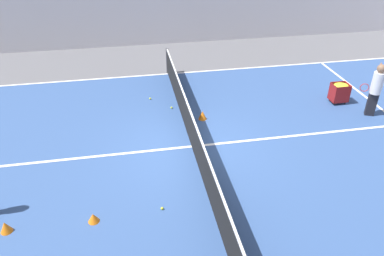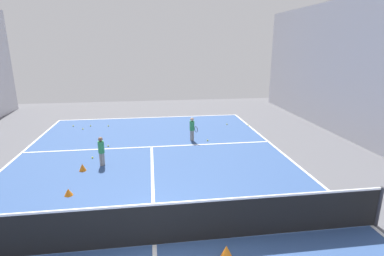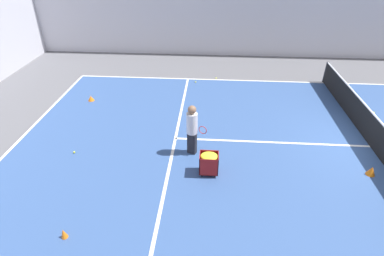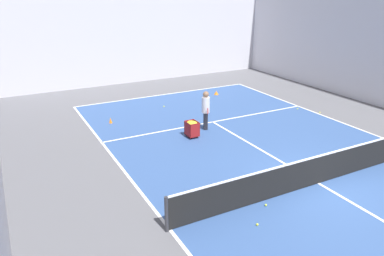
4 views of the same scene
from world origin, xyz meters
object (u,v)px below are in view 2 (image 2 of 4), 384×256
Objects in this scene: training_cone_1 at (226,252)px; tennis_net at (154,224)px; child_midcourt at (101,149)px; player_near_baseline at (192,128)px.

tennis_net is at bearing -22.56° from training_cone_1.
child_midcourt is (1.86, -4.97, 0.10)m from tennis_net.
child_midcourt reaches higher than tennis_net.
tennis_net is at bearing -35.99° from player_near_baseline.
player_near_baseline is 8.15m from training_cone_1.
player_near_baseline is 4.55m from child_midcourt.
child_midcourt is 6.56m from training_cone_1.
tennis_net is 5.31m from child_midcourt.
tennis_net is 9.96× the size of player_near_baseline.
player_near_baseline is at bearing -104.38° from tennis_net.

